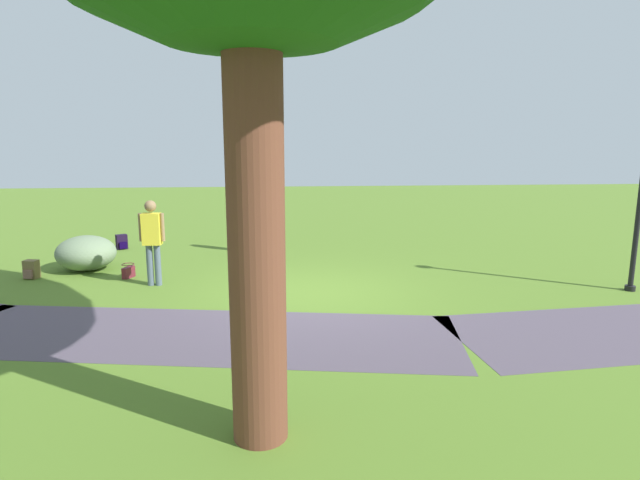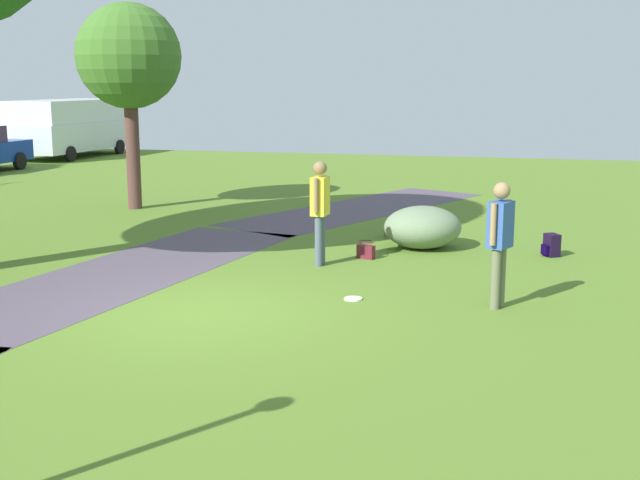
# 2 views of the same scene
# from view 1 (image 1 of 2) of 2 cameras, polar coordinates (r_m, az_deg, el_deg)

# --- Properties ---
(ground_plane) EXTENTS (48.00, 48.00, 0.00)m
(ground_plane) POSITION_cam_1_polar(r_m,az_deg,el_deg) (10.23, -0.78, -5.92)
(ground_plane) COLOR #547627
(footpath_segment_mid) EXTENTS (8.27, 3.56, 0.01)m
(footpath_segment_mid) POSITION_cam_1_polar(r_m,az_deg,el_deg) (8.42, -13.14, -9.93)
(footpath_segment_mid) COLOR #514755
(footpath_segment_mid) RESTS_ON ground
(lawn_boulder) EXTENTS (1.85, 1.90, 0.79)m
(lawn_boulder) POSITION_cam_1_polar(r_m,az_deg,el_deg) (13.20, -24.08, -1.28)
(lawn_boulder) COLOR slate
(lawn_boulder) RESTS_ON ground
(woman_with_handbag) EXTENTS (0.52, 0.26, 1.76)m
(woman_with_handbag) POSITION_cam_1_polar(r_m,az_deg,el_deg) (11.16, -17.78, 0.39)
(woman_with_handbag) COLOR #4C5A69
(woman_with_handbag) RESTS_ON ground
(man_near_boulder) EXTENTS (0.48, 0.36, 1.73)m
(man_near_boulder) POSITION_cam_1_polar(r_m,az_deg,el_deg) (13.86, -7.11, 2.71)
(man_near_boulder) COLOR #646B4D
(man_near_boulder) RESTS_ON ground
(handbag_on_grass) EXTENTS (0.35, 0.35, 0.31)m
(handbag_on_grass) POSITION_cam_1_polar(r_m,az_deg,el_deg) (12.13, -20.09, -3.23)
(handbag_on_grass) COLOR maroon
(handbag_on_grass) RESTS_ON ground
(backpack_by_boulder) EXTENTS (0.32, 0.31, 0.40)m
(backpack_by_boulder) POSITION_cam_1_polar(r_m,az_deg,el_deg) (12.93, -28.88, -2.84)
(backpack_by_boulder) COLOR brown
(backpack_by_boulder) RESTS_ON ground
(spare_backpack_on_lawn) EXTENTS (0.34, 0.34, 0.40)m
(spare_backpack_on_lawn) POSITION_cam_1_polar(r_m,az_deg,el_deg) (15.35, -20.74, -0.22)
(spare_backpack_on_lawn) COLOR black
(spare_backpack_on_lawn) RESTS_ON ground
(frisbee_on_grass) EXTENTS (0.26, 0.26, 0.02)m
(frisbee_on_grass) POSITION_cam_1_polar(r_m,az_deg,el_deg) (12.08, -7.02, -3.32)
(frisbee_on_grass) COLOR white
(frisbee_on_grass) RESTS_ON ground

